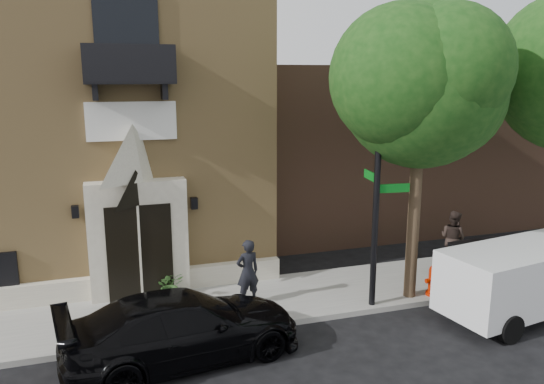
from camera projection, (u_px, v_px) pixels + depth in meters
The scene contains 13 objects.
ground at pixel (195, 340), 12.38m from camera, with size 120.00×120.00×0.00m, color black.
sidewalk at pixel (223, 306), 14.06m from camera, with size 42.00×3.00×0.15m, color gray.
church at pixel (63, 119), 17.90m from camera, with size 12.20×11.01×9.30m.
neighbour_building at pixel (426, 141), 23.63m from camera, with size 18.00×8.00×6.40m, color brown.
street_tree_left at pixel (425, 83), 13.23m from camera, with size 4.97×4.38×7.77m.
black_sedan at pixel (184, 327), 11.42m from camera, with size 2.10×5.16×1.50m, color black.
cargo_van at pixel (528, 277), 13.53m from camera, with size 4.78×2.52×1.85m.
street_sign at pixel (377, 192), 13.37m from camera, with size 0.96×1.00×6.03m.
fire_hydrant at pixel (434, 281), 14.50m from camera, with size 0.49×0.39×0.86m.
dumpster at pixel (482, 262), 15.50m from camera, with size 1.81×1.11×1.14m.
planter at pixel (170, 285), 14.24m from camera, with size 0.70×0.61×0.78m, color #376029.
pedestrian_near at pixel (248, 272), 13.89m from camera, with size 0.64×0.42×1.75m, color black.
pedestrian_far at pixel (453, 238), 16.76m from camera, with size 0.86×0.67×1.76m, color #312521.
Camera 1 is at (-1.72, -11.36, 6.05)m, focal length 35.00 mm.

